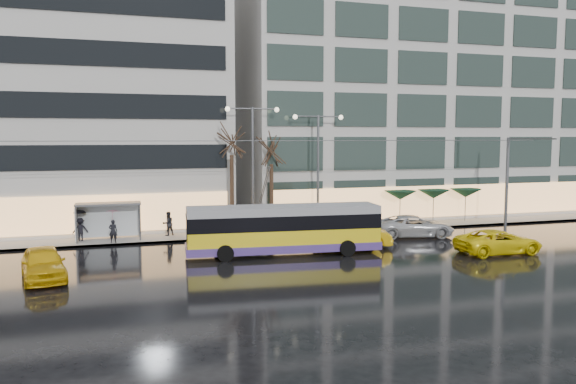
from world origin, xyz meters
name	(u,v)px	position (x,y,z in m)	size (l,w,h in m)	color
ground	(264,269)	(0.00, 0.00, 0.00)	(140.00, 140.00, 0.00)	black
sidewalk	(244,226)	(2.00, 14.00, 0.07)	(80.00, 10.00, 0.15)	gray
kerb	(259,237)	(2.00, 9.05, 0.07)	(80.00, 0.10, 0.15)	slate
building_right	(409,77)	(19.00, 19.00, 12.65)	(32.00, 14.00, 25.00)	#B3B0AB
trolleybus	(284,231)	(2.06, 3.22, 1.45)	(11.67, 4.93, 5.34)	yellow
catenary	(248,179)	(1.00, 7.94, 4.25)	(42.24, 5.12, 7.00)	#595B60
bus_shelter	(103,213)	(-8.38, 10.69, 1.96)	(4.20, 1.60, 2.51)	#595B60
street_lamp_near	(253,152)	(2.00, 10.80, 5.99)	(3.96, 0.36, 9.03)	#595B60
street_lamp_far	(318,155)	(7.00, 10.80, 5.71)	(3.96, 0.36, 8.53)	#595B60
tree_a	(231,136)	(0.50, 11.00, 7.09)	(3.20, 3.20, 8.40)	black
tree_b	(271,146)	(3.50, 11.20, 6.40)	(3.20, 3.20, 7.70)	black
parasol_a	(400,195)	(14.00, 11.00, 2.45)	(2.50, 2.50, 2.65)	#595B60
parasol_b	(434,194)	(17.00, 11.00, 2.45)	(2.50, 2.50, 2.65)	#595B60
parasol_c	(466,193)	(20.00, 11.00, 2.45)	(2.50, 2.50, 2.65)	#595B60
taxi_a	(43,263)	(-11.00, 1.00, 0.82)	(1.95, 4.84, 1.65)	gold
taxi_b	(352,234)	(6.91, 4.19, 0.83)	(1.75, 5.01, 1.65)	#E8AE0C
taxi_c	(499,242)	(14.57, -0.31, 0.73)	(2.42, 5.24, 1.46)	yellow
sedan_silver	(414,226)	(12.59, 6.27, 0.77)	(2.55, 5.53, 1.54)	#B7B8BC
pedestrian_a	(113,220)	(-7.73, 9.40, 1.63)	(1.12, 1.13, 2.19)	black
pedestrian_b	(168,224)	(-4.06, 11.10, 0.99)	(1.00, 0.89, 1.68)	black
pedestrian_c	(80,224)	(-9.81, 10.72, 1.27)	(1.08, 0.95, 2.11)	black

